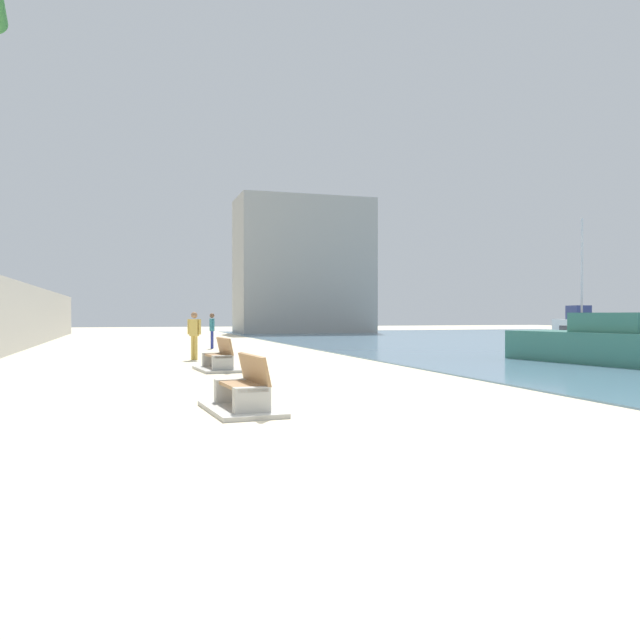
{
  "coord_description": "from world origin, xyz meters",
  "views": [
    {
      "loc": [
        -2.57,
        -9.75,
        1.67
      ],
      "look_at": [
        3.94,
        11.62,
        1.48
      ],
      "focal_mm": 35.93,
      "sensor_mm": 36.0,
      "label": 1
    }
  ],
  "objects": [
    {
      "name": "bench_far",
      "position": [
        0.07,
        9.33,
        0.23
      ],
      "size": [
        1.27,
        2.18,
        0.98
      ],
      "color": "#ADAAA3",
      "rests_on": "ground"
    },
    {
      "name": "boat_distant",
      "position": [
        22.25,
        20.54,
        0.71
      ],
      "size": [
        3.24,
        4.45,
        7.14
      ],
      "color": "black",
      "rests_on": "water_bay"
    },
    {
      "name": "person_walking",
      "position": [
        -0.15,
        14.07,
        1.04
      ],
      "size": [
        0.47,
        0.32,
        1.77
      ],
      "color": "gold",
      "rests_on": "ground"
    },
    {
      "name": "boat_far_right",
      "position": [
        37.72,
        40.48,
        0.94
      ],
      "size": [
        3.12,
        5.54,
        2.46
      ],
      "color": "white",
      "rests_on": "water_bay"
    },
    {
      "name": "boat_mid_bay",
      "position": [
        12.65,
        8.14,
        0.7
      ],
      "size": [
        3.18,
        6.4,
        1.69
      ],
      "color": "#337060",
      "rests_on": "water_bay"
    },
    {
      "name": "person_standing",
      "position": [
        1.49,
        21.69,
        1.02
      ],
      "size": [
        0.28,
        0.5,
        1.74
      ],
      "color": "navy",
      "rests_on": "ground"
    },
    {
      "name": "ground_plane",
      "position": [
        0.0,
        18.0,
        0.0
      ],
      "size": [
        120.0,
        120.0,
        0.0
      ],
      "primitive_type": "plane",
      "color": "beige"
    },
    {
      "name": "bench_near",
      "position": [
        -0.64,
        1.16,
        0.23
      ],
      "size": [
        1.26,
        2.18,
        0.98
      ],
      "color": "#ADAAA3",
      "rests_on": "ground"
    },
    {
      "name": "harbor_building",
      "position": [
        12.86,
        46.0,
        6.02
      ],
      "size": [
        12.0,
        6.0,
        12.04
      ],
      "primitive_type": "cube",
      "color": "#9E9E99",
      "rests_on": "ground"
    }
  ]
}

